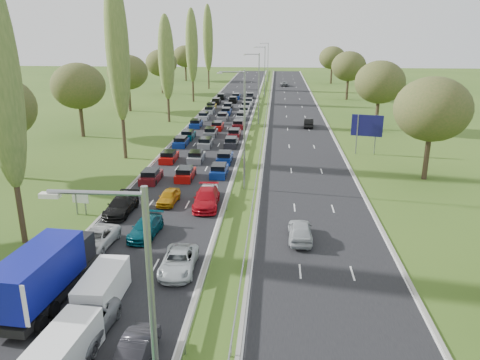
# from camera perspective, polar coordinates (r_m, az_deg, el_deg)

# --- Properties ---
(ground) EXTENTS (260.00, 260.00, 0.00)m
(ground) POSITION_cam_1_polar(r_m,az_deg,el_deg) (84.03, 2.31, 7.07)
(ground) COLOR #2F4D18
(ground) RESTS_ON ground
(near_carriageway) EXTENTS (10.50, 215.00, 0.04)m
(near_carriageway) POSITION_cam_1_polar(r_m,az_deg,el_deg) (86.99, -2.11, 7.44)
(near_carriageway) COLOR black
(near_carriageway) RESTS_ON ground
(far_carriageway) EXTENTS (10.50, 215.00, 0.04)m
(far_carriageway) POSITION_cam_1_polar(r_m,az_deg,el_deg) (86.50, 6.89, 7.27)
(far_carriageway) COLOR black
(far_carriageway) RESTS_ON ground
(central_reservation) EXTENTS (2.36, 215.00, 0.32)m
(central_reservation) POSITION_cam_1_polar(r_m,az_deg,el_deg) (86.39, 2.38, 7.74)
(central_reservation) COLOR gray
(central_reservation) RESTS_ON ground
(lamp_columns) EXTENTS (0.18, 140.18, 12.00)m
(lamp_columns) POSITION_cam_1_polar(r_m,az_deg,el_deg) (81.14, 2.30, 10.98)
(lamp_columns) COLOR gray
(lamp_columns) RESTS_ON ground
(poplar_row) EXTENTS (2.80, 127.80, 22.44)m
(poplar_row) POSITION_cam_1_polar(r_m,az_deg,el_deg) (73.30, -11.01, 14.96)
(poplar_row) COLOR #2D2116
(poplar_row) RESTS_ON ground
(woodland_left) EXTENTS (8.00, 166.00, 11.10)m
(woodland_left) POSITION_cam_1_polar(r_m,az_deg,el_deg) (72.01, -20.18, 10.41)
(woodland_left) COLOR #2D2116
(woodland_left) RESTS_ON ground
(woodland_right) EXTENTS (8.00, 153.00, 11.10)m
(woodland_right) POSITION_cam_1_polar(r_m,az_deg,el_deg) (71.52, 18.02, 10.58)
(woodland_right) COLOR #2D2116
(woodland_right) RESTS_ON ground
(traffic_queue_fill) EXTENTS (9.10, 69.52, 0.80)m
(traffic_queue_fill) POSITION_cam_1_polar(r_m,az_deg,el_deg) (82.14, -2.47, 7.13)
(traffic_queue_fill) COLOR #590F14
(traffic_queue_fill) RESTS_ON ground
(near_car_2) EXTENTS (2.58, 5.01, 1.35)m
(near_car_2) POSITION_cam_1_polar(r_m,az_deg,el_deg) (36.92, -17.12, -6.87)
(near_car_2) COLOR silver
(near_car_2) RESTS_ON near_carriageway
(near_car_3) EXTENTS (2.26, 5.18, 1.48)m
(near_car_3) POSITION_cam_1_polar(r_m,az_deg,el_deg) (42.91, -14.30, -3.02)
(near_car_3) COLOR black
(near_car_3) RESTS_ON near_carriageway
(near_car_6) EXTENTS (2.59, 5.29, 1.45)m
(near_car_6) POSITION_cam_1_polar(r_m,az_deg,el_deg) (27.10, -18.43, -16.49)
(near_car_6) COLOR gray
(near_car_6) RESTS_ON near_carriageway
(near_car_7) EXTENTS (2.19, 4.79, 1.36)m
(near_car_7) POSITION_cam_1_polar(r_m,az_deg,el_deg) (37.93, -11.42, -5.72)
(near_car_7) COLOR #05404D
(near_car_7) RESTS_ON near_carriageway
(near_car_8) EXTENTS (1.83, 3.96, 1.31)m
(near_car_8) POSITION_cam_1_polar(r_m,az_deg,el_deg) (44.48, -8.70, -2.03)
(near_car_8) COLOR #B47A0C
(near_car_8) RESTS_ON near_carriageway
(near_car_9) EXTENTS (1.68, 4.15, 1.34)m
(near_car_9) POSITION_cam_1_polar(r_m,az_deg,el_deg) (24.76, -12.71, -19.75)
(near_car_9) COLOR black
(near_car_9) RESTS_ON near_carriageway
(near_car_10) EXTENTS (2.44, 4.97, 1.36)m
(near_car_10) POSITION_cam_1_polar(r_m,az_deg,el_deg) (32.32, -7.50, -9.83)
(near_car_10) COLOR #B2BABC
(near_car_10) RESTS_ON near_carriageway
(near_car_11) EXTENTS (2.50, 5.60, 1.59)m
(near_car_11) POSITION_cam_1_polar(r_m,az_deg,el_deg) (43.22, -4.11, -2.26)
(near_car_11) COLOR #A90A14
(near_car_11) RESTS_ON near_carriageway
(near_car_12) EXTENTS (1.79, 4.33, 1.47)m
(near_car_12) POSITION_cam_1_polar(r_m,az_deg,el_deg) (45.16, -3.97, -1.45)
(near_car_12) COLOR white
(near_car_12) RESTS_ON near_carriageway
(far_car_0) EXTENTS (1.86, 4.56, 1.55)m
(far_car_0) POSITION_cam_1_polar(r_m,az_deg,el_deg) (36.74, 7.35, -6.14)
(far_car_0) COLOR #A3A8AC
(far_car_0) RESTS_ON far_carriageway
(far_car_1) EXTENTS (1.88, 4.49, 1.44)m
(far_car_1) POSITION_cam_1_polar(r_m,az_deg,el_deg) (80.15, 8.39, 6.91)
(far_car_1) COLOR black
(far_car_1) RESTS_ON far_carriageway
(far_car_2) EXTENTS (2.56, 4.93, 1.33)m
(far_car_2) POSITION_cam_1_polar(r_m,az_deg,el_deg) (140.51, 5.41, 11.61)
(far_car_2) COLOR slate
(far_car_2) RESTS_ON far_carriageway
(blue_lorry) EXTENTS (2.43, 8.75, 3.69)m
(blue_lorry) POSITION_cam_1_polar(r_m,az_deg,el_deg) (30.43, -22.52, -10.40)
(blue_lorry) COLOR black
(blue_lorry) RESTS_ON near_carriageway
(white_van_front) EXTENTS (1.92, 4.90, 1.97)m
(white_van_front) POSITION_cam_1_polar(r_m,az_deg,el_deg) (25.34, -20.53, -18.66)
(white_van_front) COLOR silver
(white_van_front) RESTS_ON near_carriageway
(white_van_rear) EXTENTS (1.91, 4.88, 1.96)m
(white_van_rear) POSITION_cam_1_polar(r_m,az_deg,el_deg) (29.83, -16.24, -12.28)
(white_van_rear) COLOR white
(white_van_rear) RESTS_ON near_carriageway
(info_sign) EXTENTS (1.50, 0.30, 2.10)m
(info_sign) POSITION_cam_1_polar(r_m,az_deg,el_deg) (43.48, -18.88, -2.32)
(info_sign) COLOR gray
(info_sign) RESTS_ON ground
(direction_sign) EXTENTS (3.91, 1.04, 5.20)m
(direction_sign) POSITION_cam_1_polar(r_m,az_deg,el_deg) (63.32, 15.21, 6.21)
(direction_sign) COLOR gray
(direction_sign) RESTS_ON ground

